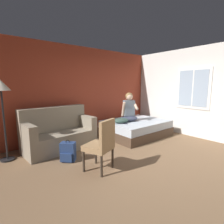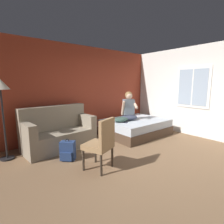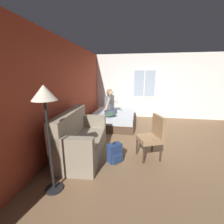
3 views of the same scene
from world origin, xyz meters
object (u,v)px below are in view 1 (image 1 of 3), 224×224
object	(u,v)px
throw_pillow	(121,120)
side_chair	(101,143)
bed	(135,128)
person_seated	(129,109)
cell_phone	(125,123)
couch	(59,133)
floor_lamp	(1,93)
backpack	(68,152)

from	to	relation	value
throw_pillow	side_chair	bearing A→B (deg)	-142.31
bed	side_chair	xyz separation A→B (m)	(-2.18, -1.19, 0.30)
person_seated	cell_phone	xyz separation A→B (m)	(-0.37, -0.23, -0.35)
person_seated	throw_pillow	distance (m)	0.48
couch	floor_lamp	world-z (taller)	floor_lamp
backpack	floor_lamp	bearing A→B (deg)	139.21
side_chair	backpack	distance (m)	0.91
bed	person_seated	size ratio (longest dim) A/B	2.19
bed	backpack	bearing A→B (deg)	-170.82
person_seated	throw_pillow	xyz separation A→B (m)	(-0.39, -0.06, -0.29)
side_chair	floor_lamp	distance (m)	2.28
side_chair	cell_phone	xyz separation A→B (m)	(1.62, 1.07, -0.05)
cell_phone	throw_pillow	bearing A→B (deg)	-90.13
couch	person_seated	bearing A→B (deg)	-8.26
person_seated	floor_lamp	size ratio (longest dim) A/B	0.51
bed	backpack	distance (m)	2.51
person_seated	side_chair	bearing A→B (deg)	-146.77
cell_phone	floor_lamp	distance (m)	3.12
side_chair	floor_lamp	xyz separation A→B (m)	(-1.29, 1.64, 0.90)
side_chair	person_seated	size ratio (longest dim) A/B	1.12
side_chair	floor_lamp	world-z (taller)	floor_lamp
couch	cell_phone	distance (m)	1.86
couch	backpack	xyz separation A→B (m)	(-0.15, -0.83, -0.20)
bed	couch	world-z (taller)	couch
bed	backpack	size ratio (longest dim) A/B	4.20
side_chair	cell_phone	world-z (taller)	side_chair
side_chair	person_seated	world-z (taller)	person_seated
floor_lamp	person_seated	bearing A→B (deg)	-5.91
bed	floor_lamp	world-z (taller)	floor_lamp
floor_lamp	backpack	bearing A→B (deg)	-40.79
couch	side_chair	size ratio (longest dim) A/B	1.79
backpack	throw_pillow	distance (m)	2.00
couch	backpack	world-z (taller)	couch
cell_phone	floor_lamp	world-z (taller)	floor_lamp
person_seated	floor_lamp	world-z (taller)	floor_lamp
side_chair	backpack	size ratio (longest dim) A/B	2.14
couch	throw_pillow	world-z (taller)	couch
bed	cell_phone	distance (m)	0.62
throw_pillow	person_seated	bearing A→B (deg)	9.40
throw_pillow	cell_phone	distance (m)	0.18
backpack	throw_pillow	xyz separation A→B (m)	(1.91, 0.45, 0.36)
bed	couch	size ratio (longest dim) A/B	1.09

